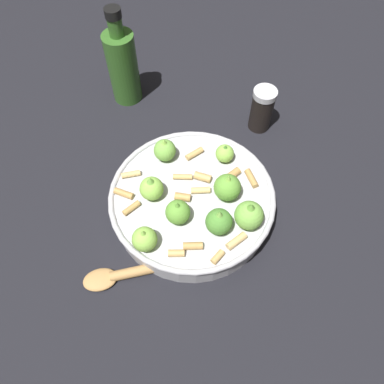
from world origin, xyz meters
name	(u,v)px	position (x,y,z in m)	size (l,w,h in m)	color
ground_plane	(192,209)	(0.00, 0.00, 0.00)	(2.40, 2.40, 0.00)	black
cooking_pan	(193,201)	(0.00, 0.00, 0.03)	(0.27, 0.27, 0.10)	#B7B7BC
pepper_shaker	(262,109)	(0.12, -0.20, 0.05)	(0.04, 0.04, 0.09)	black
olive_oil_bottle	(123,65)	(0.31, 0.01, 0.08)	(0.06, 0.06, 0.20)	#336023
wooden_spoon	(152,268)	(-0.07, 0.10, 0.01)	(0.08, 0.24, 0.02)	#B2844C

